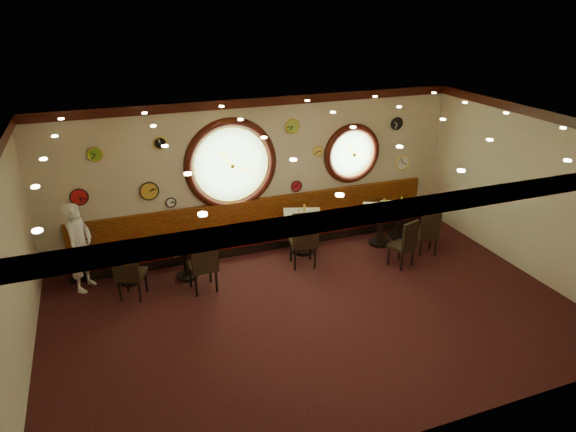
% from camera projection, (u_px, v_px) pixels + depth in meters
% --- Properties ---
extents(floor, '(9.00, 6.00, 0.00)m').
position_uv_depth(floor, '(313.00, 310.00, 8.99)').
color(floor, black).
rests_on(floor, ground).
extents(ceiling, '(9.00, 6.00, 0.02)m').
position_uv_depth(ceiling, '(317.00, 131.00, 7.73)').
color(ceiling, '#B38632').
rests_on(ceiling, wall_back).
extents(wall_back, '(9.00, 0.02, 3.20)m').
position_uv_depth(wall_back, '(259.00, 173.00, 10.94)').
color(wall_back, beige).
rests_on(wall_back, floor).
extents(wall_front, '(9.00, 0.02, 3.20)m').
position_uv_depth(wall_front, '(421.00, 330.00, 5.78)').
color(wall_front, beige).
rests_on(wall_front, floor).
extents(wall_left, '(0.02, 6.00, 3.20)m').
position_uv_depth(wall_left, '(8.00, 276.00, 6.90)').
color(wall_left, beige).
rests_on(wall_left, floor).
extents(wall_right, '(0.02, 6.00, 3.20)m').
position_uv_depth(wall_right, '(530.00, 193.00, 9.82)').
color(wall_right, beige).
rests_on(wall_right, floor).
extents(molding_back, '(9.00, 0.10, 0.18)m').
position_uv_depth(molding_back, '(258.00, 102.00, 10.30)').
color(molding_back, '#320E09').
rests_on(molding_back, wall_back).
extents(molding_front, '(9.00, 0.10, 0.18)m').
position_uv_depth(molding_front, '(433.00, 204.00, 5.23)').
color(molding_front, '#320E09').
rests_on(molding_front, wall_back).
extents(molding_right, '(0.10, 6.00, 0.18)m').
position_uv_depth(molding_right, '(544.00, 114.00, 9.21)').
color(molding_right, '#320E09').
rests_on(molding_right, wall_back).
extents(banquette_base, '(8.00, 0.55, 0.20)m').
position_uv_depth(banquette_base, '(264.00, 241.00, 11.29)').
color(banquette_base, black).
rests_on(banquette_base, floor).
extents(banquette_seat, '(8.00, 0.55, 0.30)m').
position_uv_depth(banquette_seat, '(264.00, 231.00, 11.19)').
color(banquette_seat, '#550707').
rests_on(banquette_seat, banquette_base).
extents(banquette_back, '(8.00, 0.10, 0.55)m').
position_uv_depth(banquette_back, '(260.00, 210.00, 11.22)').
color(banquette_back, '#5B0F07').
rests_on(banquette_back, wall_back).
extents(porthole_left_glass, '(1.66, 0.02, 1.66)m').
position_uv_depth(porthole_left_glass, '(231.00, 165.00, 10.64)').
color(porthole_left_glass, '#7BB069').
rests_on(porthole_left_glass, wall_back).
extents(porthole_left_frame, '(1.98, 0.18, 1.98)m').
position_uv_depth(porthole_left_frame, '(231.00, 165.00, 10.63)').
color(porthole_left_frame, '#320E09').
rests_on(porthole_left_frame, wall_back).
extents(porthole_left_ring, '(1.61, 0.03, 1.61)m').
position_uv_depth(porthole_left_ring, '(232.00, 165.00, 10.60)').
color(porthole_left_ring, yellow).
rests_on(porthole_left_ring, wall_back).
extents(porthole_right_glass, '(1.10, 0.02, 1.10)m').
position_uv_depth(porthole_right_glass, '(351.00, 153.00, 11.57)').
color(porthole_right_glass, '#7BB069').
rests_on(porthole_right_glass, wall_back).
extents(porthole_right_frame, '(1.38, 0.18, 1.38)m').
position_uv_depth(porthole_right_frame, '(352.00, 154.00, 11.56)').
color(porthole_right_frame, '#320E09').
rests_on(porthole_right_frame, wall_back).
extents(porthole_right_ring, '(1.09, 0.03, 1.09)m').
position_uv_depth(porthole_right_ring, '(352.00, 154.00, 11.53)').
color(porthole_right_ring, yellow).
rests_on(porthole_right_ring, wall_back).
extents(wall_clock_0, '(0.32, 0.03, 0.32)m').
position_uv_depth(wall_clock_0, '(79.00, 197.00, 9.75)').
color(wall_clock_0, red).
rests_on(wall_clock_0, wall_back).
extents(wall_clock_1, '(0.28, 0.03, 0.28)m').
position_uv_depth(wall_clock_1, '(397.00, 124.00, 11.66)').
color(wall_clock_1, black).
rests_on(wall_clock_1, wall_back).
extents(wall_clock_2, '(0.24, 0.03, 0.24)m').
position_uv_depth(wall_clock_2, '(160.00, 143.00, 9.92)').
color(wall_clock_2, black).
rests_on(wall_clock_2, wall_back).
extents(wall_clock_3, '(0.30, 0.03, 0.30)m').
position_uv_depth(wall_clock_3, '(292.00, 126.00, 10.77)').
color(wall_clock_3, '#9DC93E').
rests_on(wall_clock_3, wall_back).
extents(wall_clock_4, '(0.20, 0.03, 0.20)m').
position_uv_depth(wall_clock_4, '(171.00, 202.00, 10.44)').
color(wall_clock_4, white).
rests_on(wall_clock_4, wall_back).
extents(wall_clock_5, '(0.22, 0.03, 0.22)m').
position_uv_depth(wall_clock_5, '(318.00, 151.00, 11.21)').
color(wall_clock_5, '#FFD354').
rests_on(wall_clock_5, wall_back).
extents(wall_clock_6, '(0.34, 0.03, 0.34)m').
position_uv_depth(wall_clock_6, '(402.00, 162.00, 12.12)').
color(wall_clock_6, white).
rests_on(wall_clock_6, wall_back).
extents(wall_clock_7, '(0.26, 0.03, 0.26)m').
position_uv_depth(wall_clock_7, '(95.00, 154.00, 9.57)').
color(wall_clock_7, '#72B223').
rests_on(wall_clock_7, wall_back).
extents(wall_clock_8, '(0.36, 0.03, 0.36)m').
position_uv_depth(wall_clock_8, '(149.00, 191.00, 10.20)').
color(wall_clock_8, gold).
rests_on(wall_clock_8, wall_back).
extents(wall_clock_9, '(0.24, 0.03, 0.24)m').
position_uv_depth(wall_clock_9, '(296.00, 186.00, 11.34)').
color(wall_clock_9, red).
rests_on(wall_clock_9, wall_back).
extents(table_a, '(0.76, 0.76, 0.66)m').
position_uv_depth(table_a, '(128.00, 263.00, 9.70)').
color(table_a, black).
rests_on(table_a, floor).
extents(table_b, '(0.77, 0.77, 0.72)m').
position_uv_depth(table_b, '(186.00, 257.00, 9.86)').
color(table_b, black).
rests_on(table_b, floor).
extents(table_c, '(0.99, 0.99, 0.86)m').
position_uv_depth(table_c, '(302.00, 228.00, 10.85)').
color(table_c, black).
rests_on(table_c, floor).
extents(table_d, '(1.01, 1.01, 0.84)m').
position_uv_depth(table_d, '(381.00, 222.00, 11.21)').
color(table_d, black).
rests_on(table_d, floor).
extents(table_e, '(0.86, 0.86, 0.77)m').
position_uv_depth(table_e, '(399.00, 217.00, 11.54)').
color(table_e, black).
rests_on(table_e, floor).
extents(chair_a, '(0.61, 0.61, 0.68)m').
position_uv_depth(chair_a, '(128.00, 269.00, 9.06)').
color(chair_a, black).
rests_on(chair_a, floor).
extents(chair_b, '(0.53, 0.53, 0.73)m').
position_uv_depth(chair_b, '(203.00, 260.00, 9.29)').
color(chair_b, black).
rests_on(chair_b, floor).
extents(chair_c, '(0.60, 0.60, 0.77)m').
position_uv_depth(chair_c, '(304.00, 236.00, 10.14)').
color(chair_c, black).
rests_on(chair_c, floor).
extents(chair_d, '(0.54, 0.54, 0.63)m').
position_uv_depth(chair_d, '(406.00, 241.00, 10.20)').
color(chair_d, black).
rests_on(chair_d, floor).
extents(chair_e, '(0.51, 0.51, 0.60)m').
position_uv_depth(chair_e, '(429.00, 231.00, 10.72)').
color(chair_e, black).
rests_on(chair_e, floor).
extents(condiment_a_salt, '(0.04, 0.04, 0.11)m').
position_uv_depth(condiment_a_salt, '(124.00, 248.00, 9.60)').
color(condiment_a_salt, '#B8B8BD').
rests_on(condiment_a_salt, table_a).
extents(condiment_b_salt, '(0.04, 0.04, 0.10)m').
position_uv_depth(condiment_b_salt, '(181.00, 241.00, 9.76)').
color(condiment_b_salt, silver).
rests_on(condiment_b_salt, table_b).
extents(condiment_c_salt, '(0.04, 0.04, 0.10)m').
position_uv_depth(condiment_c_salt, '(299.00, 212.00, 10.71)').
color(condiment_c_salt, silver).
rests_on(condiment_c_salt, table_c).
extents(condiment_d_salt, '(0.03, 0.03, 0.10)m').
position_uv_depth(condiment_d_salt, '(375.00, 207.00, 11.07)').
color(condiment_d_salt, silver).
rests_on(condiment_d_salt, table_d).
extents(condiment_a_pepper, '(0.04, 0.04, 0.11)m').
position_uv_depth(condiment_a_pepper, '(127.00, 248.00, 9.61)').
color(condiment_a_pepper, silver).
rests_on(condiment_a_pepper, table_a).
extents(condiment_b_pepper, '(0.03, 0.03, 0.10)m').
position_uv_depth(condiment_b_pepper, '(188.00, 242.00, 9.74)').
color(condiment_b_pepper, silver).
rests_on(condiment_b_pepper, table_b).
extents(condiment_c_pepper, '(0.03, 0.03, 0.09)m').
position_uv_depth(condiment_c_pepper, '(306.00, 214.00, 10.63)').
color(condiment_c_pepper, silver).
rests_on(condiment_c_pepper, table_c).
extents(condiment_d_pepper, '(0.03, 0.03, 0.09)m').
position_uv_depth(condiment_d_pepper, '(384.00, 207.00, 11.07)').
color(condiment_d_pepper, '#BAB9BE').
rests_on(condiment_d_pepper, table_d).
extents(condiment_a_bottle, '(0.05, 0.05, 0.16)m').
position_uv_depth(condiment_a_bottle, '(130.00, 246.00, 9.66)').
color(condiment_a_bottle, gold).
rests_on(condiment_a_bottle, table_a).
extents(condiment_b_bottle, '(0.05, 0.05, 0.16)m').
position_uv_depth(condiment_b_bottle, '(189.00, 237.00, 9.85)').
color(condiment_b_bottle, gold).
rests_on(condiment_b_bottle, table_b).
extents(condiment_c_bottle, '(0.05, 0.05, 0.17)m').
position_uv_depth(condiment_c_bottle, '(304.00, 208.00, 10.85)').
color(condiment_c_bottle, gold).
rests_on(condiment_c_bottle, table_c).
extents(condiment_d_bottle, '(0.05, 0.05, 0.17)m').
position_uv_depth(condiment_d_bottle, '(384.00, 202.00, 11.21)').
color(condiment_d_bottle, gold).
rests_on(condiment_d_bottle, table_d).
extents(condiment_e_salt, '(0.04, 0.04, 0.11)m').
position_uv_depth(condiment_e_salt, '(395.00, 203.00, 11.42)').
color(condiment_e_salt, '#B7B8BC').
rests_on(condiment_e_salt, table_e).
extents(condiment_e_pepper, '(0.03, 0.03, 0.09)m').
position_uv_depth(condiment_e_pepper, '(402.00, 203.00, 11.43)').
color(condiment_e_pepper, silver).
rests_on(condiment_e_pepper, table_e).
extents(condiment_e_bottle, '(0.05, 0.05, 0.17)m').
position_uv_depth(condiment_e_bottle, '(401.00, 200.00, 11.51)').
color(condiment_e_bottle, gold).
rests_on(condiment_e_bottle, table_e).
extents(waiter, '(0.67, 0.75, 1.72)m').
position_uv_depth(waiter, '(80.00, 247.00, 9.34)').
color(waiter, white).
rests_on(waiter, floor).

